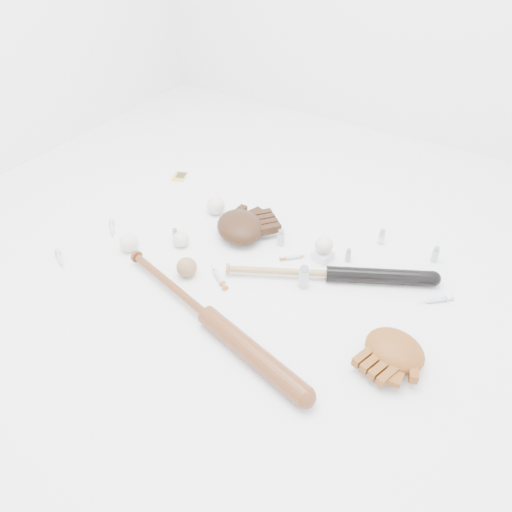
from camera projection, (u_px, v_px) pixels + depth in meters
The scene contains 23 objects.
bat_dark at pixel (329, 274), 1.92m from camera, with size 0.84×0.06×0.06m, color black, non-canonical shape.
bat_wood at pixel (208, 316), 1.74m from camera, with size 0.97×0.07×0.07m, color brown, non-canonical shape.
glove_dark at pixel (240, 226), 2.13m from camera, with size 0.28×0.28×0.10m, color #321C0E, non-canonical shape.
glove_tan at pixel (395, 350), 1.61m from camera, with size 0.24×0.24×0.09m, color brown, non-canonical shape.
trading_card at pixel (180, 176), 2.55m from camera, with size 0.06×0.09×0.00m, color gold.
pedestal at pixel (323, 256), 2.02m from camera, with size 0.07×0.07×0.04m, color white.
baseball_on_pedestal at pixel (324, 245), 1.99m from camera, with size 0.07×0.07×0.07m, color silver.
baseball_left at pixel (129, 243), 2.06m from camera, with size 0.08×0.08×0.08m, color silver.
baseball_upper at pixel (216, 206), 2.27m from camera, with size 0.08×0.08×0.08m, color silver.
baseball_mid at pixel (181, 239), 2.09m from camera, with size 0.07×0.07×0.07m, color silver.
baseball_aged at pixel (187, 267), 1.94m from camera, with size 0.08×0.08×0.08m, color #956F47.
syringe_0 at pixel (112, 228), 2.19m from camera, with size 0.15×0.03×0.02m, color #ADBCC6, non-canonical shape.
syringe_1 at pixel (219, 277), 1.93m from camera, with size 0.17×0.03×0.02m, color #ADBCC6, non-canonical shape.
syringe_2 at pixel (293, 257), 2.03m from camera, with size 0.13×0.02×0.02m, color #ADBCC6, non-canonical shape.
syringe_3 at pixel (370, 358), 1.63m from camera, with size 0.14×0.03×0.02m, color #ADBCC6, non-canonical shape.
syringe_4 at pixel (437, 300), 1.84m from camera, with size 0.15×0.03×0.02m, color #ADBCC6, non-canonical shape.
syringe_5 at pixel (60, 259), 2.03m from camera, with size 0.14×0.02×0.02m, color #ADBCC6, non-canonical shape.
vial_0 at pixel (382, 237), 2.10m from camera, with size 0.03×0.03×0.07m, color #ACB5BD.
vial_1 at pixel (435, 255), 2.00m from camera, with size 0.03×0.03×0.07m, color #ACB5BD.
vial_2 at pixel (281, 238), 2.09m from camera, with size 0.03×0.03×0.08m, color #ACB5BD.
vial_3 at pixel (304, 277), 1.88m from camera, with size 0.04×0.04×0.10m, color #ACB5BD.
vial_4 at pixel (175, 235), 2.11m from camera, with size 0.02×0.02×0.06m, color #ACB5BD.
vial_5 at pixel (348, 255), 2.01m from camera, with size 0.02×0.02×0.06m, color #ACB5BD.
Camera 1 is at (0.80, -1.25, 1.30)m, focal length 35.00 mm.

